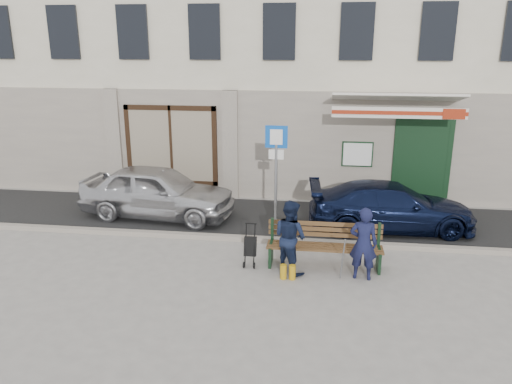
% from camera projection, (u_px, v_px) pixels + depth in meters
% --- Properties ---
extents(ground, '(80.00, 80.00, 0.00)m').
position_uv_depth(ground, '(255.00, 270.00, 10.38)').
color(ground, '#9E9991').
rests_on(ground, ground).
extents(asphalt_lane, '(60.00, 3.20, 0.01)m').
position_uv_depth(asphalt_lane, '(271.00, 219.00, 13.32)').
color(asphalt_lane, '#282828').
rests_on(asphalt_lane, ground).
extents(curb, '(60.00, 0.18, 0.12)m').
position_uv_depth(curb, '(264.00, 240.00, 11.79)').
color(curb, '#9E9384').
rests_on(curb, ground).
extents(building, '(20.00, 8.27, 10.00)m').
position_uv_depth(building, '(289.00, 28.00, 16.95)').
color(building, beige).
rests_on(building, ground).
extents(car_silver, '(4.28, 2.10, 1.40)m').
position_uv_depth(car_silver, '(158.00, 192.00, 13.33)').
color(car_silver, silver).
rests_on(car_silver, ground).
extents(car_navy, '(4.20, 1.95, 1.19)m').
position_uv_depth(car_navy, '(391.00, 207.00, 12.46)').
color(car_navy, black).
rests_on(car_navy, ground).
extents(parking_sign, '(0.51, 0.08, 2.74)m').
position_uv_depth(parking_sign, '(276.00, 165.00, 11.43)').
color(parking_sign, gray).
rests_on(parking_sign, ground).
extents(bench, '(2.40, 1.17, 0.98)m').
position_uv_depth(bench, '(322.00, 246.00, 10.40)').
color(bench, brown).
rests_on(bench, ground).
extents(man, '(0.58, 0.41, 1.49)m').
position_uv_depth(man, '(363.00, 244.00, 9.80)').
color(man, '#15183B').
rests_on(man, ground).
extents(woman, '(0.94, 0.92, 1.53)m').
position_uv_depth(woman, '(290.00, 237.00, 10.09)').
color(woman, '#121B33').
rests_on(woman, ground).
extents(stroller, '(0.26, 0.37, 0.90)m').
position_uv_depth(stroller, '(250.00, 247.00, 10.50)').
color(stroller, black).
rests_on(stroller, ground).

